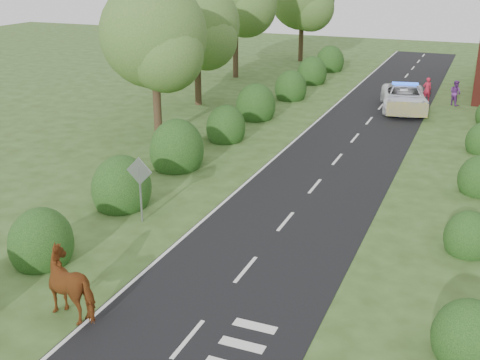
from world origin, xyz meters
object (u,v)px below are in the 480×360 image
at_px(road_sign, 140,180).
at_px(pedestrian_red, 427,89).
at_px(police_van, 404,97).
at_px(pedestrian_purple, 455,93).
at_px(cow, 75,288).

xyz_separation_m(road_sign, pedestrian_red, (7.56, 24.85, -0.83)).
height_order(road_sign, police_van, road_sign).
distance_m(police_van, pedestrian_purple, 4.00).
bearing_deg(pedestrian_purple, cow, 115.31).
relative_size(cow, pedestrian_purple, 1.31).
height_order(road_sign, pedestrian_red, road_sign).
height_order(cow, pedestrian_purple, pedestrian_purple).
bearing_deg(pedestrian_purple, pedestrian_red, 25.00).
bearing_deg(road_sign, pedestrian_purple, 68.83).
xyz_separation_m(police_van, pedestrian_red, (1.09, 3.18, 0.00)).
relative_size(cow, police_van, 0.35).
distance_m(road_sign, police_van, 22.63).
xyz_separation_m(pedestrian_red, pedestrian_purple, (1.87, -0.50, 0.02)).
xyz_separation_m(cow, police_van, (4.90, 27.71, 0.04)).
height_order(road_sign, cow, road_sign).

